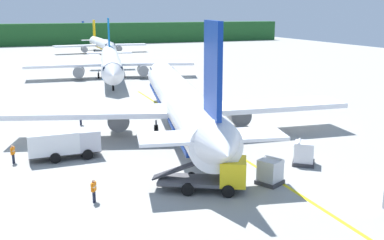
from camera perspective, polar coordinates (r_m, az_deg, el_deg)
distant_treeline at (r=176.50m, az=-22.36°, el=9.77°), size 216.00×6.00×7.79m
airliner_foreground at (r=47.64m, az=-1.54°, el=2.47°), size 34.46×41.45×11.90m
airliner_mid_apron at (r=86.83m, az=-10.10°, el=7.13°), size 31.70×38.18×10.94m
airliner_far_taxiway at (r=140.19m, az=-11.27°, el=9.30°), size 27.69×33.24×9.50m
airliner_distant at (r=199.05m, az=-14.20°, el=10.20°), size 21.80×25.89×7.80m
service_truck_baggage at (r=32.60m, az=3.21°, el=-6.92°), size 6.64×4.80×2.66m
service_truck_catering at (r=41.00m, az=-15.67°, el=-2.71°), size 6.01×2.49×2.46m
cargo_container_near at (r=39.59m, az=1.61°, el=-3.42°), size 2.05×2.05×2.11m
cargo_container_mid at (r=39.15m, az=13.78°, el=-4.05°), size 2.47×2.47×2.08m
cargo_container_far at (r=34.40m, az=9.76°, el=-6.38°), size 2.22×2.22×2.01m
crew_marshaller at (r=41.14m, az=-21.47°, el=-3.81°), size 0.39×0.58×1.62m
crew_loader_left at (r=52.41m, az=-13.76°, el=0.42°), size 0.46×0.52×1.68m
crew_supervisor at (r=31.46m, az=-12.18°, el=-8.42°), size 0.44×0.54×1.63m
apron_guide_line at (r=45.19m, az=2.90°, el=-2.58°), size 0.30×60.00×0.01m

